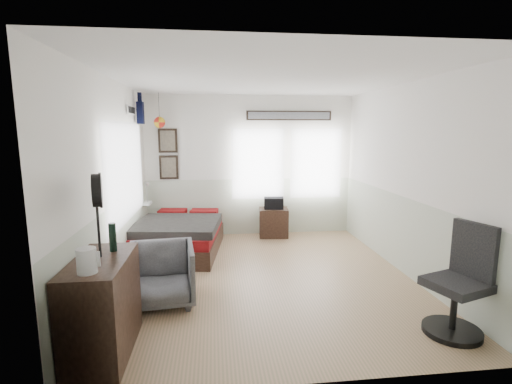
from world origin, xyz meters
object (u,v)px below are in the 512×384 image
task_chair (460,289)px  dresser (103,307)px  armchair (161,275)px  bed (180,236)px  nightstand (274,222)px

task_chair → dresser: bearing=160.8°
dresser → armchair: size_ratio=1.28×
bed → armchair: 1.88m
dresser → armchair: dresser is taller
bed → nightstand: (1.72, 0.78, -0.01)m
dresser → task_chair: task_chair is taller
dresser → nightstand: 4.22m
dresser → nightstand: size_ratio=1.82×
dresser → task_chair: 3.47m
task_chair → armchair: bearing=143.4°
armchair → dresser: bearing=-118.3°
task_chair → nightstand: bearing=91.1°
bed → dresser: bearing=-91.3°
nightstand → task_chair: size_ratio=0.48×
bed → nightstand: bed is taller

